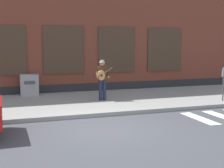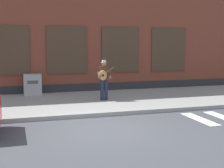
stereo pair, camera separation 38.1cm
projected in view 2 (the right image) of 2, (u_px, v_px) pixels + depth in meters
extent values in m
plane|color=#424449|center=(101.00, 128.00, 9.59)|extent=(160.00, 160.00, 0.00)
cube|color=gray|center=(77.00, 102.00, 13.46)|extent=(28.00, 5.28, 0.15)
cube|color=brown|center=(61.00, 7.00, 17.29)|extent=(28.00, 4.00, 9.28)
cube|color=#28282B|center=(68.00, 89.00, 15.93)|extent=(28.00, 0.04, 0.55)
cube|color=#473323|center=(8.00, 50.00, 14.86)|extent=(2.04, 0.06, 2.38)
cube|color=black|center=(8.00, 50.00, 14.85)|extent=(1.92, 0.03, 2.26)
cube|color=#473323|center=(67.00, 50.00, 15.66)|extent=(2.04, 0.06, 2.38)
cube|color=black|center=(67.00, 50.00, 15.65)|extent=(1.92, 0.03, 2.26)
cube|color=#473323|center=(120.00, 50.00, 16.47)|extent=(2.04, 0.06, 2.38)
cube|color=black|center=(120.00, 50.00, 16.46)|extent=(1.92, 0.03, 2.26)
cube|color=#473323|center=(169.00, 50.00, 17.27)|extent=(2.04, 0.06, 2.38)
cube|color=black|center=(169.00, 50.00, 17.27)|extent=(1.92, 0.03, 2.26)
cube|color=silver|center=(200.00, 119.00, 10.75)|extent=(0.42, 1.90, 0.01)
cube|color=silver|center=(223.00, 117.00, 11.02)|extent=(0.42, 1.90, 0.01)
cube|color=silver|center=(0.00, 105.00, 9.44)|extent=(0.06, 0.24, 0.12)
cylinder|color=#1E233D|center=(106.00, 90.00, 13.56)|extent=(0.15, 0.15, 0.89)
cylinder|color=#1E233D|center=(102.00, 90.00, 13.51)|extent=(0.15, 0.15, 0.89)
cube|color=#4C2D19|center=(104.00, 73.00, 13.45)|extent=(0.40, 0.26, 0.59)
sphere|color=#9E7051|center=(104.00, 64.00, 13.40)|extent=(0.22, 0.22, 0.22)
cylinder|color=beige|center=(104.00, 62.00, 13.39)|extent=(0.27, 0.27, 0.02)
cylinder|color=beige|center=(104.00, 61.00, 13.39)|extent=(0.18, 0.18, 0.09)
cylinder|color=#4C2D19|center=(110.00, 74.00, 13.40)|extent=(0.15, 0.52, 0.39)
cylinder|color=#4C2D19|center=(99.00, 74.00, 13.32)|extent=(0.15, 0.52, 0.39)
ellipsoid|color=#B77F4C|center=(103.00, 75.00, 13.27)|extent=(0.37, 0.16, 0.44)
cylinder|color=black|center=(103.00, 75.00, 13.21)|extent=(0.09, 0.02, 0.09)
cylinder|color=brown|center=(109.00, 71.00, 13.27)|extent=(0.47, 0.09, 0.34)
cube|color=#9E9E9E|center=(32.00, 84.00, 14.97)|extent=(0.83, 0.68, 1.00)
cube|color=#4C4C4C|center=(33.00, 82.00, 14.62)|extent=(0.50, 0.02, 0.16)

